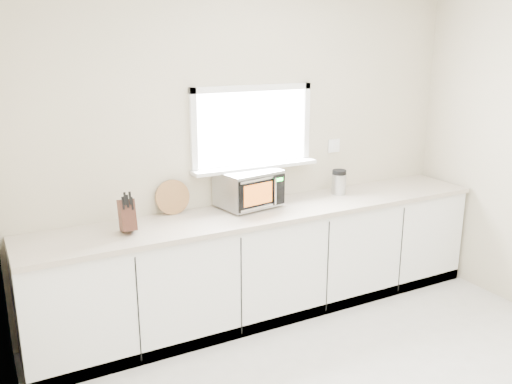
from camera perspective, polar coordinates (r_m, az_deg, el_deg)
back_wall at (r=4.57m, az=-0.49°, el=4.51°), size 4.00×0.17×2.70m
cabinets at (r=4.60m, az=1.25°, el=-7.50°), size 3.92×0.60×0.88m
countertop at (r=4.43m, az=1.35°, el=-2.06°), size 3.92×0.64×0.04m
microwave at (r=4.44m, az=-0.76°, el=0.44°), size 0.53×0.45×0.31m
knife_block at (r=3.96m, az=-13.42°, el=-2.31°), size 0.12×0.22×0.31m
cutting_board at (r=4.31m, az=-8.77°, el=-0.53°), size 0.28×0.07×0.28m
coffee_grinder at (r=4.89m, az=8.72°, el=1.06°), size 0.16×0.16×0.22m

